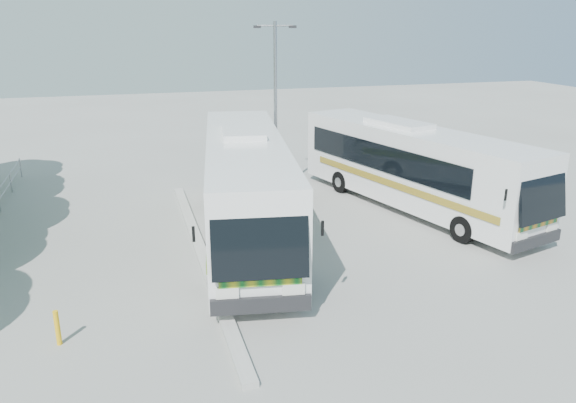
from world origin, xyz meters
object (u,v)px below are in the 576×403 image
object	(u,v)px
lamppost	(275,101)
coach_main	(246,184)
coach_adjacent	(413,166)
bollard	(57,328)

from	to	relation	value
lamppost	coach_main	bearing A→B (deg)	-102.66
coach_main	lamppost	bearing A→B (deg)	73.20
coach_adjacent	bollard	distance (m)	15.77
lamppost	bollard	xyz separation A→B (m)	(-8.85, -11.54, -3.87)
coach_adjacent	lamppost	world-z (taller)	lamppost
coach_adjacent	coach_main	bearing A→B (deg)	174.25
coach_main	bollard	world-z (taller)	coach_main
coach_main	lamppost	distance (m)	6.46
coach_main	coach_adjacent	world-z (taller)	coach_main
coach_adjacent	lamppost	bearing A→B (deg)	125.01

